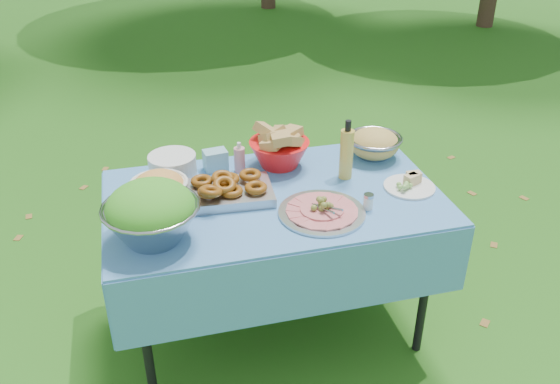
# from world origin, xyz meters

# --- Properties ---
(ground) EXTENTS (80.00, 80.00, 0.00)m
(ground) POSITION_xyz_m (0.00, 0.00, 0.00)
(ground) COLOR #123509
(ground) RESTS_ON ground
(picnic_table) EXTENTS (1.46, 0.86, 0.76)m
(picnic_table) POSITION_xyz_m (0.00, 0.00, 0.38)
(picnic_table) COLOR #82C0FA
(picnic_table) RESTS_ON ground
(salad_bowl) EXTENTS (0.49, 0.49, 0.24)m
(salad_bowl) POSITION_xyz_m (-0.53, -0.21, 0.88)
(salad_bowl) COLOR #9A9BA2
(salad_bowl) RESTS_ON picnic_table
(pasta_bowl_white) EXTENTS (0.32, 0.32, 0.14)m
(pasta_bowl_white) POSITION_xyz_m (-0.49, 0.08, 0.83)
(pasta_bowl_white) COLOR silver
(pasta_bowl_white) RESTS_ON picnic_table
(plate_stack) EXTENTS (0.26, 0.26, 0.10)m
(plate_stack) POSITION_xyz_m (-0.41, 0.31, 0.81)
(plate_stack) COLOR silver
(plate_stack) RESTS_ON picnic_table
(wipes_box) EXTENTS (0.12, 0.09, 0.10)m
(wipes_box) POSITION_xyz_m (-0.21, 0.31, 0.81)
(wipes_box) COLOR #80B9CD
(wipes_box) RESTS_ON picnic_table
(sanitizer_bottle) EXTENTS (0.06, 0.06, 0.15)m
(sanitizer_bottle) POSITION_xyz_m (-0.10, 0.26, 0.83)
(sanitizer_bottle) COLOR pink
(sanitizer_bottle) RESTS_ON picnic_table
(bread_bowl) EXTENTS (0.38, 0.38, 0.19)m
(bread_bowl) POSITION_xyz_m (0.09, 0.28, 0.86)
(bread_bowl) COLOR red
(bread_bowl) RESTS_ON picnic_table
(pasta_bowl_steel) EXTENTS (0.33, 0.33, 0.14)m
(pasta_bowl_steel) POSITION_xyz_m (0.57, 0.26, 0.83)
(pasta_bowl_steel) COLOR #9A9BA2
(pasta_bowl_steel) RESTS_ON picnic_table
(fried_tray) EXTENTS (0.38, 0.28, 0.09)m
(fried_tray) POSITION_xyz_m (-0.19, 0.04, 0.80)
(fried_tray) COLOR #B2B1B5
(fried_tray) RESTS_ON picnic_table
(charcuterie_platter) EXTENTS (0.48, 0.48, 0.08)m
(charcuterie_platter) POSITION_xyz_m (0.16, -0.20, 0.80)
(charcuterie_platter) COLOR silver
(charcuterie_platter) RESTS_ON picnic_table
(oil_bottle) EXTENTS (0.07, 0.07, 0.28)m
(oil_bottle) POSITION_xyz_m (0.36, 0.08, 0.90)
(oil_bottle) COLOR gold
(oil_bottle) RESTS_ON picnic_table
(cheese_plate) EXTENTS (0.25, 0.25, 0.06)m
(cheese_plate) POSITION_xyz_m (0.60, -0.08, 0.79)
(cheese_plate) COLOR silver
(cheese_plate) RESTS_ON picnic_table
(shaker) EXTENTS (0.06, 0.06, 0.07)m
(shaker) POSITION_xyz_m (0.36, -0.20, 0.80)
(shaker) COLOR white
(shaker) RESTS_ON picnic_table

